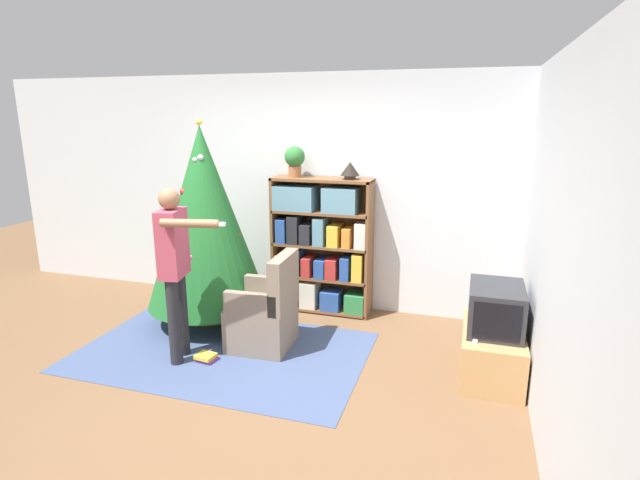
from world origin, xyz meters
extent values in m
plane|color=brown|center=(0.00, 0.00, 0.00)|extent=(14.00, 14.00, 0.00)
cube|color=silver|center=(0.00, 1.99, 1.30)|extent=(8.00, 0.10, 2.60)
cube|color=silver|center=(2.37, 0.00, 1.30)|extent=(0.10, 8.00, 2.60)
cube|color=#3D4C70|center=(-0.34, 0.48, 0.00)|extent=(2.65, 1.65, 0.01)
cube|color=brown|center=(-0.29, 1.75, 0.75)|extent=(0.03, 0.33, 1.50)
cube|color=brown|center=(0.78, 1.75, 0.75)|extent=(0.03, 0.33, 1.50)
cube|color=brown|center=(0.24, 1.75, 1.49)|extent=(1.10, 0.33, 0.03)
cube|color=brown|center=(0.24, 1.92, 0.75)|extent=(1.10, 0.01, 1.50)
cube|color=brown|center=(0.24, 1.75, 0.03)|extent=(1.07, 0.33, 0.03)
cube|color=gold|center=(-0.12, 1.74, 0.18)|extent=(0.22, 0.32, 0.27)
cube|color=beige|center=(0.12, 1.72, 0.19)|extent=(0.18, 0.26, 0.29)
cube|color=#284C93|center=(0.37, 1.71, 0.15)|extent=(0.21, 0.24, 0.21)
cube|color=#2D7A42|center=(0.65, 1.72, 0.15)|extent=(0.21, 0.27, 0.21)
cube|color=brown|center=(0.24, 1.75, 0.40)|extent=(1.07, 0.33, 0.03)
cube|color=gold|center=(-0.21, 1.74, 0.52)|extent=(0.10, 0.32, 0.22)
cube|color=#284C93|center=(-0.04, 1.73, 0.55)|extent=(0.10, 0.28, 0.28)
cube|color=#B22D28|center=(0.10, 1.73, 0.52)|extent=(0.10, 0.28, 0.21)
cube|color=#284C93|center=(0.25, 1.73, 0.51)|extent=(0.11, 0.28, 0.20)
cube|color=#B22D28|center=(0.38, 1.72, 0.52)|extent=(0.12, 0.26, 0.22)
cube|color=#284C93|center=(0.54, 1.73, 0.54)|extent=(0.10, 0.29, 0.25)
cube|color=gold|center=(0.67, 1.72, 0.56)|extent=(0.11, 0.27, 0.30)
cube|color=brown|center=(0.24, 1.75, 0.77)|extent=(1.07, 0.33, 0.03)
cube|color=#284C93|center=(-0.19, 1.71, 0.91)|extent=(0.11, 0.25, 0.26)
cube|color=#232328|center=(-0.05, 1.73, 0.93)|extent=(0.12, 0.28, 0.31)
cube|color=#232328|center=(0.09, 1.72, 0.89)|extent=(0.12, 0.27, 0.22)
cube|color=#5B899E|center=(0.24, 1.74, 0.93)|extent=(0.12, 0.31, 0.30)
cube|color=gold|center=(0.40, 1.74, 0.89)|extent=(0.12, 0.30, 0.23)
cube|color=orange|center=(0.55, 1.74, 0.88)|extent=(0.09, 0.30, 0.21)
cube|color=beige|center=(0.70, 1.72, 0.92)|extent=(0.12, 0.27, 0.28)
cube|color=brown|center=(0.24, 1.75, 1.13)|extent=(1.07, 0.33, 0.03)
cube|color=#5B899E|center=(-0.05, 1.73, 1.28)|extent=(0.45, 0.29, 0.26)
cube|color=#5B899E|center=(0.46, 1.73, 1.28)|extent=(0.37, 0.29, 0.26)
cube|color=tan|center=(2.05, 0.79, 0.20)|extent=(0.50, 0.89, 0.41)
cube|color=#28282D|center=(2.05, 0.79, 0.60)|extent=(0.43, 0.59, 0.38)
cube|color=black|center=(2.05, 0.50, 0.60)|extent=(0.36, 0.01, 0.30)
cube|color=white|center=(1.90, 0.53, 0.42)|extent=(0.04, 0.12, 0.02)
cylinder|color=#4C3323|center=(-0.81, 1.08, 0.05)|extent=(0.36, 0.36, 0.10)
cylinder|color=brown|center=(-0.81, 1.08, 0.16)|extent=(0.08, 0.08, 0.12)
cone|color=#1E6028|center=(-0.81, 1.08, 1.14)|extent=(1.24, 1.24, 1.84)
sphere|color=red|center=(-0.93, 0.92, 1.42)|extent=(0.07, 0.07, 0.07)
sphere|color=gold|center=(-0.77, 1.42, 1.01)|extent=(0.07, 0.07, 0.07)
sphere|color=#335BB2|center=(-1.11, 1.11, 1.11)|extent=(0.05, 0.05, 0.05)
sphere|color=#335BB2|center=(-0.72, 1.47, 0.82)|extent=(0.05, 0.05, 0.05)
sphere|color=red|center=(-0.46, 1.14, 0.97)|extent=(0.05, 0.05, 0.05)
sphere|color=#B74C93|center=(-0.75, 0.69, 0.83)|extent=(0.06, 0.06, 0.06)
sphere|color=#335BB2|center=(-0.89, 1.20, 1.61)|extent=(0.05, 0.05, 0.05)
sphere|color=silver|center=(-0.81, 0.98, 1.73)|extent=(0.05, 0.05, 0.05)
sphere|color=gold|center=(-0.80, 1.35, 1.22)|extent=(0.06, 0.06, 0.06)
sphere|color=silver|center=(-0.76, 0.99, 1.76)|extent=(0.06, 0.06, 0.06)
sphere|color=#E5CC4C|center=(-0.81, 1.08, 2.09)|extent=(0.07, 0.07, 0.07)
cube|color=#7A6B5B|center=(-0.04, 0.71, 0.21)|extent=(0.58, 0.58, 0.42)
cube|color=#7A6B5B|center=(0.19, 0.72, 0.67)|extent=(0.14, 0.56, 0.50)
cube|color=#7A6B5B|center=(-0.05, 0.95, 0.52)|extent=(0.51, 0.10, 0.20)
cube|color=#7A6B5B|center=(-0.03, 0.47, 0.52)|extent=(0.51, 0.10, 0.20)
cylinder|color=#232328|center=(-0.66, 0.34, 0.39)|extent=(0.11, 0.11, 0.79)
cylinder|color=#232328|center=(-0.62, 0.16, 0.39)|extent=(0.11, 0.11, 0.79)
cube|color=#AD4256|center=(-0.64, 0.25, 1.09)|extent=(0.24, 0.35, 0.59)
cylinder|color=#8C6647|center=(-0.68, 0.45, 1.06)|extent=(0.07, 0.07, 0.47)
cylinder|color=#8C6647|center=(-0.37, 0.10, 1.31)|extent=(0.48, 0.16, 0.07)
cube|color=white|center=(-0.13, 0.15, 1.31)|extent=(0.11, 0.06, 0.03)
sphere|color=#8C6647|center=(-0.64, 0.25, 1.47)|extent=(0.18, 0.18, 0.18)
cylinder|color=#935B38|center=(-0.06, 1.75, 1.56)|extent=(0.14, 0.14, 0.12)
sphere|color=#2D7033|center=(-0.06, 1.75, 1.72)|extent=(0.22, 0.22, 0.22)
cylinder|color=#473828|center=(0.55, 1.75, 1.52)|extent=(0.12, 0.12, 0.04)
cone|color=black|center=(0.55, 1.75, 1.61)|extent=(0.20, 0.20, 0.14)
cube|color=#843889|center=(-0.33, 0.77, 0.01)|extent=(0.21, 0.16, 0.02)
cube|color=#284C93|center=(-0.33, 0.79, 0.04)|extent=(0.20, 0.16, 0.03)
cube|color=beige|center=(-0.33, 0.77, 0.07)|extent=(0.19, 0.17, 0.03)
cube|color=gold|center=(-0.32, 0.77, 0.10)|extent=(0.15, 0.15, 0.03)
cube|color=#843889|center=(-0.39, 0.28, 0.02)|extent=(0.18, 0.15, 0.03)
cube|color=gold|center=(-0.40, 0.27, 0.05)|extent=(0.18, 0.16, 0.03)
camera|label=1|loc=(1.80, -3.33, 2.17)|focal=28.00mm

